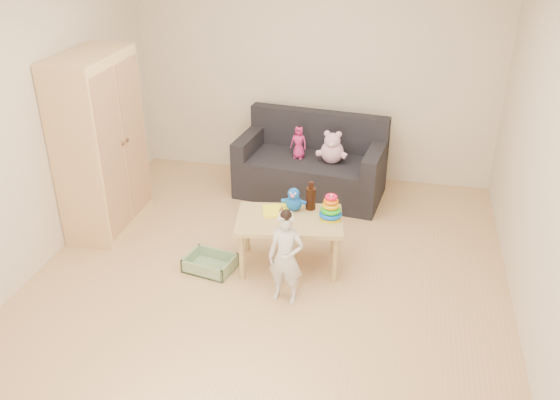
% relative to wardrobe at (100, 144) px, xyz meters
% --- Properties ---
extents(room, '(4.50, 4.50, 4.50)m').
position_rel_wardrobe_xyz_m(room, '(1.75, -0.62, 0.45)').
color(room, tan).
rests_on(room, ground).
extents(wardrobe, '(0.47, 0.95, 1.70)m').
position_rel_wardrobe_xyz_m(wardrobe, '(0.00, 0.00, 0.00)').
color(wardrobe, '#EBC181').
rests_on(wardrobe, ground).
extents(sofa, '(1.61, 0.94, 0.43)m').
position_rel_wardrobe_xyz_m(sofa, '(1.82, 1.07, -0.63)').
color(sofa, black).
rests_on(sofa, ground).
extents(play_table, '(0.98, 0.71, 0.47)m').
position_rel_wardrobe_xyz_m(play_table, '(1.88, -0.35, -0.61)').
color(play_table, tan).
rests_on(play_table, ground).
extents(storage_bin, '(0.46, 0.38, 0.12)m').
position_rel_wardrobe_xyz_m(storage_bin, '(1.22, -0.56, -0.79)').
color(storage_bin, gray).
rests_on(storage_bin, ground).
extents(toddler, '(0.31, 0.23, 0.77)m').
position_rel_wardrobe_xyz_m(toddler, '(1.95, -0.84, -0.46)').
color(toddler, silver).
rests_on(toddler, ground).
extents(pink_bear, '(0.31, 0.28, 0.29)m').
position_rel_wardrobe_xyz_m(pink_bear, '(2.06, 1.00, -0.27)').
color(pink_bear, '#E2A6C5').
rests_on(pink_bear, sofa).
extents(doll, '(0.19, 0.14, 0.34)m').
position_rel_wardrobe_xyz_m(doll, '(1.69, 1.05, -0.25)').
color(doll, '#C52570').
rests_on(doll, sofa).
extents(ring_stacker, '(0.20, 0.20, 0.23)m').
position_rel_wardrobe_xyz_m(ring_stacker, '(2.22, -0.28, -0.29)').
color(ring_stacker, yellow).
rests_on(ring_stacker, play_table).
extents(brown_bottle, '(0.09, 0.09, 0.26)m').
position_rel_wardrobe_xyz_m(brown_bottle, '(2.03, -0.14, -0.27)').
color(brown_bottle, black).
rests_on(brown_bottle, play_table).
extents(blue_plush, '(0.19, 0.15, 0.22)m').
position_rel_wardrobe_xyz_m(blue_plush, '(1.89, -0.19, -0.27)').
color(blue_plush, blue).
rests_on(blue_plush, play_table).
extents(wooden_figure, '(0.05, 0.04, 0.11)m').
position_rel_wardrobe_xyz_m(wooden_figure, '(1.82, -0.36, -0.32)').
color(wooden_figure, brown).
rests_on(wooden_figure, play_table).
extents(yellow_book, '(0.28, 0.28, 0.02)m').
position_rel_wardrobe_xyz_m(yellow_book, '(1.75, -0.26, -0.37)').
color(yellow_book, '#FFF41A').
rests_on(yellow_book, play_table).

